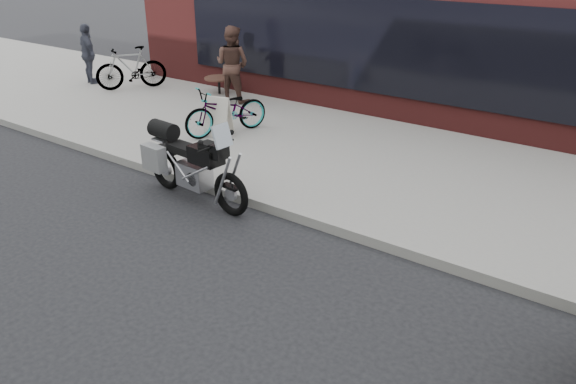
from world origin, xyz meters
name	(u,v)px	position (x,y,z in m)	size (l,w,h in m)	color
near_sidewalk	(404,162)	(0.00, 7.00, 0.07)	(44.00, 6.00, 0.15)	gray
motorcycle	(188,163)	(-2.15, 3.71, 0.60)	(2.20, 0.71, 1.39)	black
bicycle_front	(227,111)	(-3.55, 6.18, 0.63)	(0.64, 1.84, 0.96)	gray
bicycle_rear	(131,68)	(-8.09, 7.55, 0.70)	(0.51, 1.82, 1.09)	gray
sandwich_sign	(219,116)	(-3.64, 6.04, 0.54)	(0.59, 0.56, 0.78)	beige
cafe_table	(219,79)	(-5.87, 8.50, 0.54)	(0.73, 0.73, 0.42)	black
cafe_patron_left	(232,64)	(-5.09, 8.16, 1.05)	(0.88, 0.68, 1.80)	#452D25
cafe_patron_right	(88,54)	(-9.48, 7.30, 0.94)	(0.93, 0.39, 1.59)	#3F4250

